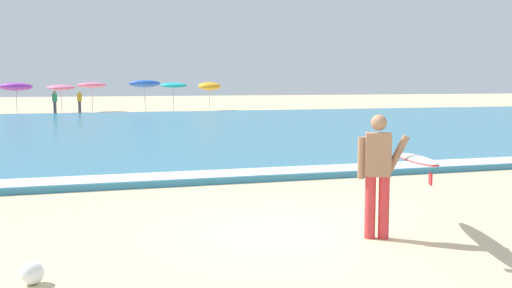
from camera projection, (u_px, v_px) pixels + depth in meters
The scene contains 13 objects.
ground_plane at pixel (293, 233), 8.49m from camera, with size 160.00×160.00×0.00m, color beige.
sea at pixel (148, 130), 25.80m from camera, with size 120.00×28.00×0.14m, color teal.
surf_foam at pixel (218, 173), 13.04m from camera, with size 120.00×1.06×0.01m, color white.
surfer_with_board at pixel (396, 165), 8.07m from camera, with size 1.37×2.57×1.73m.
beach_umbrella_2 at pixel (16, 87), 39.12m from camera, with size 2.12×2.16×2.16m.
beach_umbrella_3 at pixel (61, 87), 40.94m from camera, with size 1.90×1.91×1.99m.
beach_umbrella_4 at pixel (92, 85), 42.37m from camera, with size 2.11×2.12×2.14m.
beach_umbrella_5 at pixel (145, 84), 41.26m from camera, with size 2.22×2.25×2.35m.
beach_umbrella_6 at pixel (173, 85), 42.53m from camera, with size 1.97×1.98×2.14m.
beach_umbrella_7 at pixel (209, 86), 44.48m from camera, with size 1.72×1.76×2.19m.
beachgoer_near_row_left at pixel (79, 101), 39.64m from camera, with size 0.32×0.20×1.58m.
beachgoer_near_row_mid at pixel (55, 102), 38.86m from camera, with size 0.32×0.20×1.58m.
beach_ball at pixel (32, 273), 6.33m from camera, with size 0.25×0.25×0.25m, color white.
Camera 1 is at (-2.92, -7.79, 2.18)m, focal length 41.25 mm.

